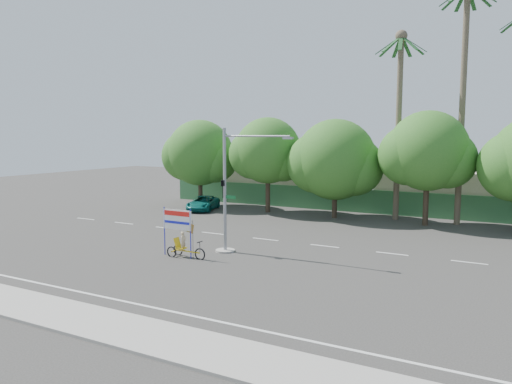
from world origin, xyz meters
The scene contains 14 objects.
ground centered at (0.00, 0.00, 0.00)m, with size 120.00×120.00×0.00m, color #33302D.
sidewalk_near centered at (0.00, -7.50, 0.06)m, with size 50.00×2.40×0.12m, color gray.
fence centered at (0.00, 21.50, 1.00)m, with size 38.00×0.08×2.00m, color #336B3D.
building_left centered at (-10.00, 26.00, 2.00)m, with size 12.00×8.00×4.00m, color beige.
building_right centered at (8.00, 26.00, 1.80)m, with size 14.00×8.00×3.60m, color beige.
tree_far_left centered at (-14.05, 18.00, 4.76)m, with size 7.14×6.00×7.96m.
tree_left centered at (-7.05, 18.00, 5.06)m, with size 6.66×5.60×8.07m.
tree_center centered at (-1.05, 18.00, 4.47)m, with size 7.62×6.40×7.85m.
tree_right centered at (5.95, 18.00, 5.24)m, with size 6.90×5.80×8.36m.
palm_tall centered at (8.00, 19.50, 10.46)m, with size 3.73×3.79×17.45m.
palm_short centered at (3.50, 19.50, 8.86)m, with size 3.73×3.79×14.45m.
traffic_signal centered at (-2.20, 3.98, 2.92)m, with size 4.72×1.10×7.00m.
trike_billboard centered at (-3.90, 1.77, 1.09)m, with size 2.77×0.63×2.72m.
pickup_truck centered at (-12.46, 16.18, 0.62)m, with size 2.05×4.45×1.24m, color #0E635D.
Camera 1 is at (12.40, -19.59, 6.66)m, focal length 35.00 mm.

